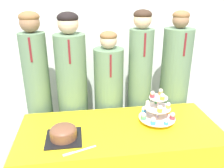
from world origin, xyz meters
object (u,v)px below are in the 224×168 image
student_2 (109,105)px  student_3 (139,93)px  student_4 (173,93)px  student_0 (39,99)px  cupcake_stand (157,110)px  round_cake (63,133)px  student_1 (73,99)px  cake_knife (74,152)px

student_2 → student_3: bearing=-0.0°
student_2 → student_4: 0.71m
student_4 → student_0: bearing=-180.0°
student_2 → cupcake_stand: bearing=-54.3°
cupcake_stand → student_2: bearing=125.7°
round_cake → cupcake_stand: size_ratio=0.88×
round_cake → student_4: (1.15, 0.63, -0.02)m
cupcake_stand → student_1: size_ratio=0.19×
cake_knife → student_3: student_3 is taller
cake_knife → student_3: bearing=31.0°
cupcake_stand → student_0: bearing=154.9°
cake_knife → student_4: 1.34m
cake_knife → student_4: size_ratio=0.15×
cupcake_stand → round_cake: bearing=-170.4°
student_1 → student_2: 0.38m
student_0 → student_1: student_0 is taller
cake_knife → student_0: 0.89m
student_0 → student_3: bearing=-0.0°
round_cake → student_2: size_ratio=0.19×
cupcake_stand → student_4: bearing=54.9°
student_3 → student_4: (0.38, 0.00, -0.03)m
cupcake_stand → student_4: 0.61m
round_cake → cupcake_stand: (0.80, 0.13, 0.07)m
student_0 → student_2: bearing=0.0°
student_2 → student_3: 0.35m
cake_knife → student_2: student_2 is taller
student_1 → student_3: student_3 is taller
student_2 → student_0: bearing=-180.0°
student_0 → student_3: (1.03, -0.00, -0.00)m
cake_knife → student_2: (0.36, 0.82, -0.06)m
round_cake → cake_knife: (0.08, -0.19, -0.05)m
student_2 → student_3: (0.33, -0.00, 0.12)m
cake_knife → student_1: size_ratio=0.15×
student_1 → cupcake_stand: bearing=-34.4°
student_0 → student_2: (0.70, 0.00, -0.12)m
student_1 → student_4: same height
round_cake → student_2: (0.44, 0.63, -0.11)m
student_1 → student_4: 1.08m
student_0 → student_2: 0.72m
cupcake_stand → student_1: student_1 is taller
cupcake_stand → student_4: size_ratio=0.19×
student_2 → student_4: bearing=0.0°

